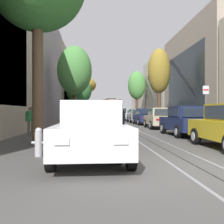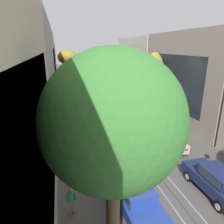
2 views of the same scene
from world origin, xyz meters
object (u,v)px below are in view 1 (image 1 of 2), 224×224
at_px(parked_car_beige_mid_right, 160,118).
at_px(street_tree_kerb_left_fourth, 85,85).
at_px(parked_car_navy_fourth_left, 94,117).
at_px(motorcycle_with_rider, 117,129).
at_px(parked_car_silver_fifth_left, 94,116).
at_px(parked_car_grey_fifth_right, 136,116).
at_px(parked_car_white_mid_left, 92,118).
at_px(parked_car_navy_fourth_right, 145,117).
at_px(pedestrian_on_right_pavement, 31,119).
at_px(parked_car_white_near_left, 91,130).
at_px(street_tree_kerb_right_mid, 137,86).
at_px(cable_car_trolley, 110,109).
at_px(parked_car_navy_second_right, 186,121).
at_px(parked_car_blue_sixth_left, 94,115).
at_px(parked_car_blue_second_left, 92,121).
at_px(street_tree_kerb_left_mid, 79,92).
at_px(street_tree_kerb_right_second, 159,72).
at_px(parked_car_navy_far_left, 94,114).
at_px(parked_car_white_sixth_right, 131,115).
at_px(street_sign_post, 206,104).
at_px(pedestrian_on_left_pavement, 173,115).
at_px(street_tree_kerb_left_second, 75,71).
at_px(fire_hydrant, 39,142).

distance_m(parked_car_beige_mid_right, street_tree_kerb_left_fourth, 30.49).
relative_size(parked_car_navy_fourth_left, motorcycle_with_rider, 2.28).
height_order(parked_car_silver_fifth_left, parked_car_grey_fifth_right, same).
distance_m(parked_car_white_mid_left, parked_car_navy_fourth_right, 8.03).
bearing_deg(motorcycle_with_rider, parked_car_navy_fourth_left, 92.14).
xyz_separation_m(parked_car_grey_fifth_right, pedestrian_on_right_pavement, (-8.34, -16.36, 0.09)).
bearing_deg(parked_car_white_near_left, parked_car_navy_fourth_left, 90.02).
height_order(parked_car_navy_fourth_right, street_tree_kerb_right_mid, street_tree_kerb_right_mid).
bearing_deg(cable_car_trolley, parked_car_navy_second_right, -84.92).
relative_size(parked_car_navy_fourth_left, parked_car_blue_sixth_left, 1.00).
xyz_separation_m(parked_car_blue_second_left, parked_car_grey_fifth_right, (5.03, 17.07, 0.00)).
height_order(parked_car_navy_fourth_right, street_tree_kerb_left_mid, street_tree_kerb_left_mid).
relative_size(parked_car_blue_sixth_left, street_tree_kerb_right_second, 0.56).
xyz_separation_m(parked_car_navy_far_left, parked_car_white_sixth_right, (5.15, -7.52, 0.00)).
xyz_separation_m(cable_car_trolley, motorcycle_with_rider, (-1.82, -34.95, -0.81)).
bearing_deg(parked_car_silver_fifth_left, parked_car_navy_second_right, -74.46).
relative_size(parked_car_navy_fourth_left, street_sign_post, 1.54).
bearing_deg(street_tree_kerb_left_mid, pedestrian_on_left_pavement, -38.96).
relative_size(street_tree_kerb_left_fourth, motorcycle_with_rider, 3.97).
xyz_separation_m(parked_car_grey_fifth_right, street_tree_kerb_right_second, (1.66, -4.28, 4.54)).
bearing_deg(parked_car_blue_second_left, parked_car_white_mid_left, 90.52).
relative_size(parked_car_white_mid_left, parked_car_navy_fourth_right, 1.01).
xyz_separation_m(parked_car_white_sixth_right, street_sign_post, (1.37, -21.65, 0.96)).
relative_size(parked_car_navy_fourth_right, parked_car_white_sixth_right, 1.00).
xyz_separation_m(parked_car_white_near_left, street_tree_kerb_left_second, (-1.73, 16.81, 4.19)).
relative_size(parked_car_navy_far_left, fire_hydrant, 5.24).
distance_m(parked_car_blue_sixth_left, parked_car_white_sixth_right, 5.33).
xyz_separation_m(parked_car_navy_fourth_left, cable_car_trolley, (2.52, 16.17, 0.86)).
bearing_deg(parked_car_navy_fourth_right, pedestrian_on_right_pavement, -126.82).
bearing_deg(parked_car_white_sixth_right, street_tree_kerb_left_mid, -169.70).
bearing_deg(parked_car_blue_sixth_left, parked_car_navy_second_right, -78.31).
bearing_deg(parked_car_beige_mid_right, street_tree_kerb_left_mid, 114.71).
distance_m(street_tree_kerb_right_second, pedestrian_on_right_pavement, 16.30).
xyz_separation_m(parked_car_beige_mid_right, fire_hydrant, (-6.59, -12.10, -0.38)).
xyz_separation_m(parked_car_navy_far_left, street_tree_kerb_left_second, (-1.71, -20.00, 4.19)).
bearing_deg(parked_car_navy_far_left, parked_car_blue_sixth_left, -89.59).
distance_m(parked_car_white_mid_left, pedestrian_on_right_pavement, 6.01).
xyz_separation_m(pedestrian_on_left_pavement, street_sign_post, (-1.73, -12.10, 0.87)).
height_order(street_tree_kerb_left_fourth, street_sign_post, street_tree_kerb_left_fourth).
distance_m(street_tree_kerb_left_mid, pedestrian_on_right_pavement, 21.03).
distance_m(parked_car_navy_second_right, cable_car_trolley, 28.17).
height_order(parked_car_navy_fourth_left, parked_car_navy_second_right, same).
bearing_deg(street_tree_kerb_left_fourth, pedestrian_on_right_pavement, -92.83).
distance_m(parked_car_white_sixth_right, pedestrian_on_left_pavement, 10.04).
distance_m(parked_car_blue_second_left, street_tree_kerb_left_second, 11.23).
height_order(parked_car_blue_second_left, cable_car_trolley, cable_car_trolley).
bearing_deg(street_tree_kerb_right_second, street_tree_kerb_left_second, -163.36).
height_order(parked_car_white_near_left, cable_car_trolley, cable_car_trolley).
relative_size(pedestrian_on_left_pavement, fire_hydrant, 1.89).
bearing_deg(street_tree_kerb_left_mid, parked_car_white_sixth_right, 10.30).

